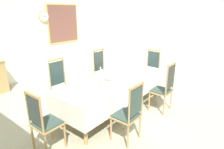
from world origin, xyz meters
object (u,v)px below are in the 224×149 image
candlestick_east (124,68)px  framed_painting (63,24)px  candlestick_west (101,77)px  soup_tureen (110,76)px  chair_south_a (129,112)px  chair_head_west (43,121)px  spoon_secondary (60,89)px  chair_north_a (61,85)px  dining_table (113,82)px  bowl_near_left (88,101)px  chair_head_east (151,69)px  mounted_clock (44,16)px  chair_north_b (102,71)px  chair_south_b (164,87)px  spoon_primary (83,103)px  bowl_near_right (65,87)px

candlestick_east → framed_painting: framed_painting is taller
candlestick_west → soup_tureen: bearing=0.0°
chair_south_a → candlestick_west: (0.31, 0.92, 0.34)m
chair_head_west → spoon_secondary: bearing=122.6°
candlestick_west → candlestick_east: (0.82, -0.00, -0.00)m
chair_north_a → candlestick_east: (1.13, -0.93, 0.31)m
dining_table → bowl_near_left: (-1.14, -0.37, 0.09)m
candlestick_east → framed_painting: (0.96, 3.40, 0.83)m
candlestick_east → spoon_secondary: 1.59m
chair_south_a → chair_head_east: bearing=20.2°
mounted_clock → framed_painting: bearing=0.7°
soup_tureen → spoon_secondary: bearing=156.9°
chair_south_a → chair_head_west: size_ratio=1.03×
chair_north_a → chair_head_west: 1.41m
chair_north_b → chair_head_east: size_ratio=1.07×
chair_south_a → spoon_secondary: 1.42m
chair_south_b → framed_painting: framed_painting is taller
candlestick_west → chair_south_b: bearing=-40.6°
chair_north_b → dining_table: bearing=54.2°
chair_head_west → bowl_near_left: 0.77m
chair_head_west → soup_tureen: (1.67, 0.00, 0.30)m
chair_north_a → mounted_clock: mounted_clock is taller
chair_head_west → bowl_near_left: chair_head_west is taller
soup_tureen → candlestick_east: 0.52m
chair_south_a → soup_tureen: size_ratio=4.55×
candlestick_east → framed_painting: size_ratio=0.27×
chair_south_a → mounted_clock: size_ratio=3.10×
bowl_near_left → chair_north_a: bearing=72.2°
bowl_near_left → chair_head_east: bearing=7.2°
chair_north_b → spoon_primary: 2.31m
chair_north_b → chair_head_west: chair_north_b is taller
spoon_primary → spoon_secondary: (0.13, 0.77, 0.00)m
spoon_secondary → chair_head_east: bearing=-17.2°
soup_tureen → bowl_near_left: bearing=-160.1°
soup_tureen → chair_north_a: bearing=123.4°
chair_head_west → soup_tureen: bearing=90.0°
chair_north_a → chair_south_a: bearing=90.0°
dining_table → chair_north_b: chair_north_b is taller
chair_north_a → framed_painting: size_ratio=0.88×
chair_north_a → spoon_primary: bearing=67.5°
dining_table → soup_tureen: size_ratio=11.45×
chair_south_b → mounted_clock: bearing=91.1°
candlestick_east → mounted_clock: size_ratio=1.05×
chair_head_west → spoon_primary: size_ratio=5.97×
dining_table → bowl_near_right: bearing=158.2°
chair_south_a → mounted_clock: mounted_clock is taller
bowl_near_left → candlestick_west: bearing=27.0°
mounted_clock → framed_painting: framed_painting is taller
mounted_clock → chair_head_east: bearing=-70.5°
spoon_secondary → mounted_clock: (1.70, 2.96, 1.24)m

